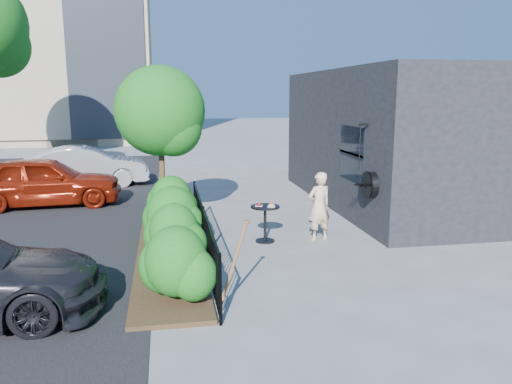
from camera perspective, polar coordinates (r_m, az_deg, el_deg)
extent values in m
plane|color=gray|center=(10.49, 2.33, -7.21)|extent=(120.00, 120.00, 0.00)
cube|color=black|center=(16.22, 18.15, 5.97)|extent=(6.00, 9.00, 4.00)
cube|color=black|center=(13.09, 10.87, 4.34)|extent=(0.04, 1.60, 1.40)
cube|color=black|center=(13.09, 10.89, 4.34)|extent=(0.05, 1.70, 0.06)
cylinder|color=black|center=(11.76, 12.99, 0.80)|extent=(0.18, 0.60, 0.60)
cylinder|color=black|center=(11.72, 12.54, 0.78)|extent=(0.03, 0.64, 0.64)
cube|color=black|center=(12.05, 12.24, 7.54)|extent=(0.25, 0.06, 0.06)
cylinder|color=black|center=(12.07, 11.78, 4.94)|extent=(0.02, 0.02, 1.05)
cylinder|color=black|center=(7.29, -4.10, -11.05)|extent=(0.05, 0.05, 1.10)
cylinder|color=black|center=(10.12, -5.98, -4.70)|extent=(0.05, 0.05, 1.10)
cylinder|color=black|center=(13.03, -7.02, -1.15)|extent=(0.05, 0.05, 1.10)
cube|color=black|center=(9.99, -6.04, -1.89)|extent=(0.03, 6.00, 0.03)
cube|color=black|center=(10.25, -5.93, -7.12)|extent=(0.03, 6.00, 0.03)
cylinder|color=black|center=(7.38, -4.19, -10.76)|extent=(0.02, 0.02, 1.04)
cylinder|color=black|center=(7.57, -4.36, -10.21)|extent=(0.02, 0.02, 1.04)
cylinder|color=black|center=(7.75, -4.52, -9.67)|extent=(0.02, 0.02, 1.04)
cylinder|color=black|center=(7.94, -4.67, -9.17)|extent=(0.02, 0.02, 1.04)
cylinder|color=black|center=(8.13, -4.81, -8.69)|extent=(0.02, 0.02, 1.04)
cylinder|color=black|center=(8.31, -4.95, -8.22)|extent=(0.02, 0.02, 1.04)
cylinder|color=black|center=(8.50, -5.08, -7.78)|extent=(0.02, 0.02, 1.04)
cylinder|color=black|center=(8.69, -5.20, -7.36)|extent=(0.02, 0.02, 1.04)
cylinder|color=black|center=(8.88, -5.32, -6.96)|extent=(0.02, 0.02, 1.04)
cylinder|color=black|center=(9.07, -5.44, -6.57)|extent=(0.02, 0.02, 1.04)
cylinder|color=black|center=(9.26, -5.55, -6.20)|extent=(0.02, 0.02, 1.04)
cylinder|color=black|center=(9.45, -5.65, -5.84)|extent=(0.02, 0.02, 1.04)
cylinder|color=black|center=(9.64, -5.75, -5.50)|extent=(0.02, 0.02, 1.04)
cylinder|color=black|center=(9.83, -5.85, -5.17)|extent=(0.02, 0.02, 1.04)
cylinder|color=black|center=(10.03, -5.94, -4.85)|extent=(0.02, 0.02, 1.04)
cylinder|color=black|center=(10.22, -6.03, -4.55)|extent=(0.02, 0.02, 1.04)
cylinder|color=black|center=(10.41, -6.11, -4.26)|extent=(0.02, 0.02, 1.04)
cylinder|color=black|center=(10.60, -6.20, -3.97)|extent=(0.02, 0.02, 1.04)
cylinder|color=black|center=(10.80, -6.28, -3.70)|extent=(0.02, 0.02, 1.04)
cylinder|color=black|center=(10.99, -6.35, -3.44)|extent=(0.02, 0.02, 1.04)
cylinder|color=black|center=(11.18, -6.43, -3.18)|extent=(0.02, 0.02, 1.04)
cylinder|color=black|center=(11.38, -6.50, -2.94)|extent=(0.02, 0.02, 1.04)
cylinder|color=black|center=(11.57, -6.57, -2.70)|extent=(0.02, 0.02, 1.04)
cylinder|color=black|center=(11.76, -6.63, -2.47)|extent=(0.02, 0.02, 1.04)
cylinder|color=black|center=(11.96, -6.70, -2.25)|extent=(0.02, 0.02, 1.04)
cylinder|color=black|center=(12.15, -6.76, -2.04)|extent=(0.02, 0.02, 1.04)
cylinder|color=black|center=(12.35, -6.82, -1.83)|extent=(0.02, 0.02, 1.04)
cylinder|color=black|center=(12.54, -6.88, -1.63)|extent=(0.02, 0.02, 1.04)
cylinder|color=black|center=(12.74, -6.93, -1.43)|extent=(0.02, 0.02, 1.04)
cylinder|color=black|center=(12.93, -6.99, -1.24)|extent=(0.02, 0.02, 1.04)
cube|color=#382616|center=(10.25, -9.86, -7.59)|extent=(1.30, 6.00, 0.08)
ellipsoid|color=#166316|center=(7.95, -9.11, -8.09)|extent=(1.10, 1.10, 1.24)
ellipsoid|color=#166316|center=(9.48, -9.35, -4.94)|extent=(1.10, 1.10, 1.24)
ellipsoid|color=#166316|center=(10.93, -9.51, -2.79)|extent=(1.10, 1.10, 1.24)
ellipsoid|color=#166316|center=(12.29, -9.63, -1.25)|extent=(1.10, 1.10, 1.24)
cylinder|color=#3F2B19|center=(12.69, -10.64, 1.40)|extent=(0.14, 0.14, 2.40)
sphere|color=#166316|center=(12.52, -10.91, 8.82)|extent=(2.20, 2.20, 2.20)
sphere|color=#166316|center=(12.34, -9.45, 7.30)|extent=(1.43, 1.43, 1.43)
cylinder|color=black|center=(11.21, 1.05, -1.70)|extent=(0.66, 0.66, 0.03)
cylinder|color=black|center=(11.30, 1.04, -3.71)|extent=(0.07, 0.07, 0.79)
cylinder|color=black|center=(11.41, 1.04, -5.60)|extent=(0.44, 0.44, 0.03)
cube|color=white|center=(11.24, 0.33, -1.56)|extent=(0.20, 0.20, 0.01)
cube|color=white|center=(11.16, 1.77, -1.65)|extent=(0.20, 0.20, 0.01)
torus|color=#430B11|center=(11.23, 0.33, -1.43)|extent=(0.15, 0.15, 0.05)
torus|color=#AC8749|center=(11.16, 1.77, -1.51)|extent=(0.15, 0.15, 0.05)
imported|color=beige|center=(11.42, 7.23, -1.64)|extent=(0.66, 0.52, 1.59)
cylinder|color=brown|center=(7.75, -2.49, -7.92)|extent=(0.44, 0.05, 1.26)
cube|color=gray|center=(7.97, -3.82, -12.53)|extent=(0.11, 0.19, 0.27)
cylinder|color=brown|center=(7.60, -1.05, -3.44)|extent=(0.11, 0.10, 0.06)
imported|color=maroon|center=(16.14, -23.08, 1.15)|extent=(4.56, 2.14, 1.51)
imported|color=#AAAAAF|center=(19.20, -18.82, 2.81)|extent=(4.52, 1.94, 1.45)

